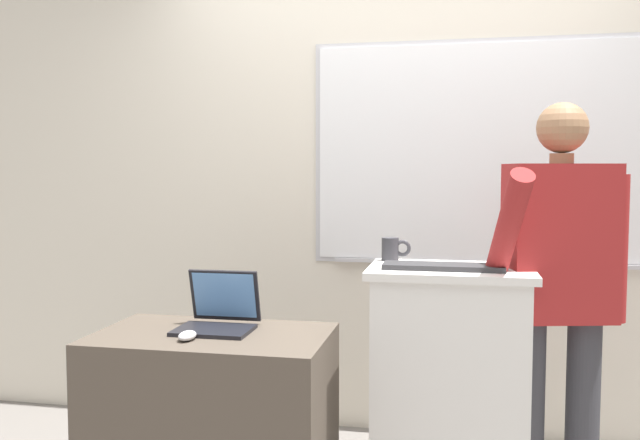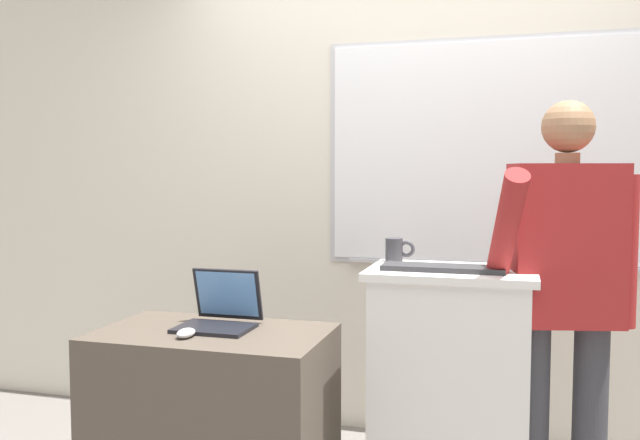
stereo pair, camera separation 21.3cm
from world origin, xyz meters
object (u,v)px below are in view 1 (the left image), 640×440
(side_desk, at_px, (213,430))
(coffee_mug, at_px, (392,249))
(laptop, at_px, (219,313))
(wireless_keyboard, at_px, (443,267))
(lectern_podium, at_px, (449,394))
(person_presenter, at_px, (559,285))
(computer_mouse_by_laptop, at_px, (187,336))

(side_desk, height_order, coffee_mug, coffee_mug)
(laptop, height_order, wireless_keyboard, wireless_keyboard)
(lectern_podium, height_order, laptop, lectern_podium)
(laptop, bearing_deg, person_presenter, 9.84)
(computer_mouse_by_laptop, distance_m, coffee_mug, 0.91)
(computer_mouse_by_laptop, bearing_deg, coffee_mug, 35.94)
(lectern_podium, bearing_deg, side_desk, -165.51)
(person_presenter, bearing_deg, wireless_keyboard, -177.14)
(laptop, height_order, coffee_mug, coffee_mug)
(lectern_podium, distance_m, laptop, 0.96)
(lectern_podium, xyz_separation_m, side_desk, (-0.90, -0.23, -0.13))
(lectern_podium, relative_size, laptop, 3.49)
(wireless_keyboard, bearing_deg, laptop, -173.51)
(lectern_podium, bearing_deg, coffee_mug, 147.56)
(person_presenter, xyz_separation_m, computer_mouse_by_laptop, (-1.36, -0.43, -0.16))
(lectern_podium, relative_size, side_desk, 1.13)
(lectern_podium, relative_size, computer_mouse_by_laptop, 10.17)
(lectern_podium, height_order, coffee_mug, coffee_mug)
(lectern_podium, bearing_deg, laptop, -170.25)
(laptop, distance_m, wireless_keyboard, 0.90)
(computer_mouse_by_laptop, bearing_deg, lectern_podium, 20.51)
(side_desk, relative_size, person_presenter, 0.54)
(side_desk, bearing_deg, laptop, 89.00)
(person_presenter, height_order, coffee_mug, person_presenter)
(lectern_podium, xyz_separation_m, computer_mouse_by_laptop, (-0.95, -0.35, 0.27))
(laptop, height_order, computer_mouse_by_laptop, laptop)
(wireless_keyboard, distance_m, coffee_mug, 0.30)
(laptop, relative_size, computer_mouse_by_laptop, 2.91)
(person_presenter, relative_size, computer_mouse_by_laptop, 16.54)
(side_desk, xyz_separation_m, computer_mouse_by_laptop, (-0.05, -0.12, 0.40))
(laptop, bearing_deg, side_desk, -91.00)
(lectern_podium, distance_m, person_presenter, 0.61)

